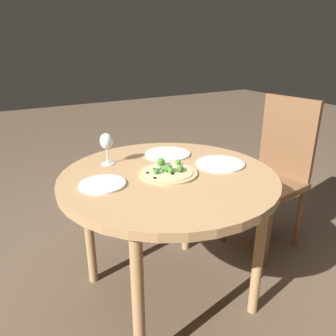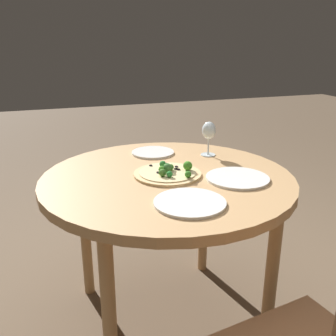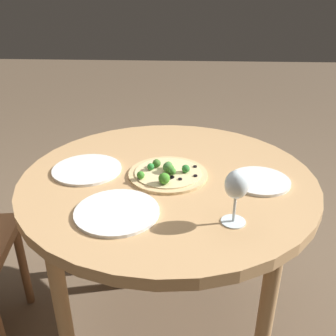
% 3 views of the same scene
% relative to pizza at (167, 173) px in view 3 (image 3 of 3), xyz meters
% --- Properties ---
extents(ground_plane, '(12.00, 12.00, 0.00)m').
position_rel_pizza_xyz_m(ground_plane, '(0.00, 0.01, -0.73)').
color(ground_plane, brown).
extents(dining_table, '(1.03, 1.03, 0.72)m').
position_rel_pizza_xyz_m(dining_table, '(0.00, 0.01, -0.08)').
color(dining_table, tan).
rests_on(dining_table, ground_plane).
extents(pizza, '(0.28, 0.28, 0.05)m').
position_rel_pizza_xyz_m(pizza, '(0.00, 0.00, 0.00)').
color(pizza, tan).
rests_on(pizza, dining_table).
extents(wine_glass, '(0.07, 0.07, 0.16)m').
position_rel_pizza_xyz_m(wine_glass, '(0.20, -0.27, 0.10)').
color(wine_glass, silver).
rests_on(wine_glass, dining_table).
extents(plate_near, '(0.25, 0.25, 0.01)m').
position_rel_pizza_xyz_m(plate_near, '(-0.29, 0.03, -0.01)').
color(plate_near, silver).
rests_on(plate_near, dining_table).
extents(plate_far, '(0.20, 0.20, 0.01)m').
position_rel_pizza_xyz_m(plate_far, '(0.31, -0.03, -0.01)').
color(plate_far, silver).
rests_on(plate_far, dining_table).
extents(plate_side, '(0.25, 0.25, 0.01)m').
position_rel_pizza_xyz_m(plate_side, '(-0.13, -0.24, -0.01)').
color(plate_side, silver).
rests_on(plate_side, dining_table).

